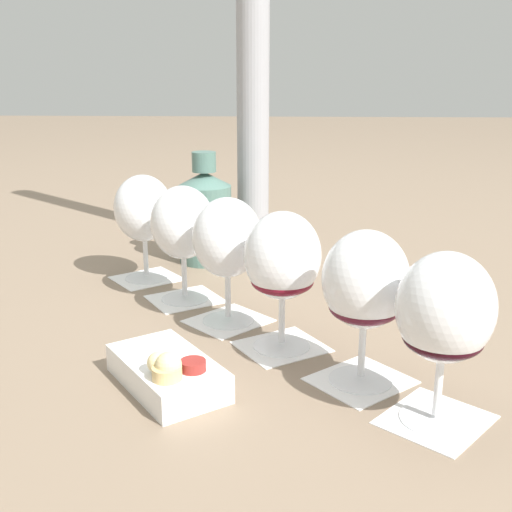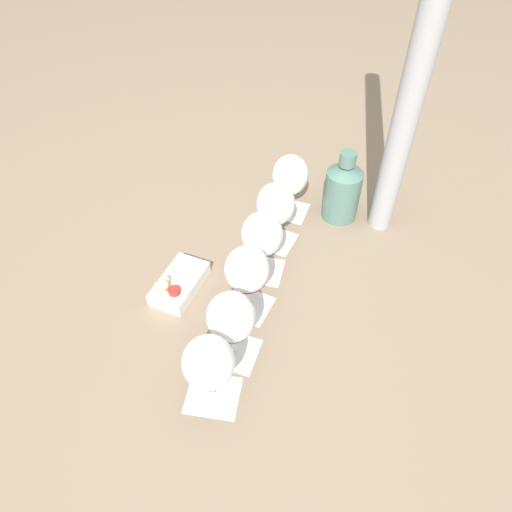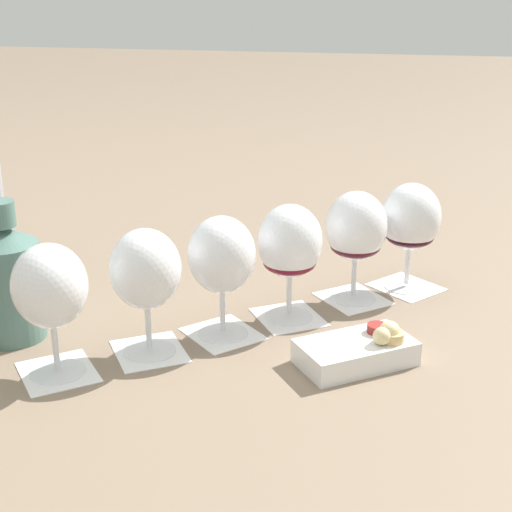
# 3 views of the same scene
# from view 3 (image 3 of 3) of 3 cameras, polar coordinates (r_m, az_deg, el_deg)

# --- Properties ---
(ground_plane) EXTENTS (8.00, 8.00, 0.00)m
(ground_plane) POSITION_cam_3_polar(r_m,az_deg,el_deg) (1.15, -0.02, -4.97)
(ground_plane) COLOR #7F6B56
(tasting_card_0) EXTENTS (0.13, 0.14, 0.00)m
(tasting_card_0) POSITION_cam_3_polar(r_m,az_deg,el_deg) (1.05, -14.21, -8.17)
(tasting_card_0) COLOR white
(tasting_card_0) RESTS_ON ground_plane
(tasting_card_1) EXTENTS (0.13, 0.13, 0.00)m
(tasting_card_1) POSITION_cam_3_polar(r_m,az_deg,el_deg) (1.08, -7.74, -6.87)
(tasting_card_1) COLOR white
(tasting_card_1) RESTS_ON ground_plane
(tasting_card_2) EXTENTS (0.14, 0.13, 0.00)m
(tasting_card_2) POSITION_cam_3_polar(r_m,az_deg,el_deg) (1.12, -2.43, -5.65)
(tasting_card_2) COLOR white
(tasting_card_2) RESTS_ON ground_plane
(tasting_card_3) EXTENTS (0.13, 0.13, 0.00)m
(tasting_card_3) POSITION_cam_3_polar(r_m,az_deg,el_deg) (1.17, 2.39, -4.45)
(tasting_card_3) COLOR white
(tasting_card_3) RESTS_ON ground_plane
(tasting_card_4) EXTENTS (0.13, 0.14, 0.00)m
(tasting_card_4) POSITION_cam_3_polar(r_m,az_deg,el_deg) (1.24, 7.06, -3.07)
(tasting_card_4) COLOR white
(tasting_card_4) RESTS_ON ground_plane
(tasting_card_5) EXTENTS (0.14, 0.13, 0.00)m
(tasting_card_5) POSITION_cam_3_polar(r_m,az_deg,el_deg) (1.30, 10.86, -2.21)
(tasting_card_5) COLOR white
(tasting_card_5) RESTS_ON ground_plane
(wine_glass_0) EXTENTS (0.09, 0.09, 0.17)m
(wine_glass_0) POSITION_cam_3_polar(r_m,az_deg,el_deg) (1.00, -14.74, -2.55)
(wine_glass_0) COLOR white
(wine_glass_0) RESTS_ON tasting_card_0
(wine_glass_1) EXTENTS (0.09, 0.09, 0.17)m
(wine_glass_1) POSITION_cam_3_polar(r_m,az_deg,el_deg) (1.03, -8.03, -1.36)
(wine_glass_1) COLOR white
(wine_glass_1) RESTS_ON tasting_card_1
(wine_glass_2) EXTENTS (0.09, 0.09, 0.17)m
(wine_glass_2) POSITION_cam_3_polar(r_m,az_deg,el_deg) (1.08, -2.51, -0.30)
(wine_glass_2) COLOR white
(wine_glass_2) RESTS_ON tasting_card_2
(wine_glass_3) EXTENTS (0.09, 0.09, 0.17)m
(wine_glass_3) POSITION_cam_3_polar(r_m,az_deg,el_deg) (1.13, 2.47, 0.71)
(wine_glass_3) COLOR white
(wine_glass_3) RESTS_ON tasting_card_3
(wine_glass_4) EXTENTS (0.09, 0.09, 0.17)m
(wine_glass_4) POSITION_cam_3_polar(r_m,az_deg,el_deg) (1.20, 7.28, 1.81)
(wine_glass_4) COLOR white
(wine_glass_4) RESTS_ON tasting_card_4
(wine_glass_5) EXTENTS (0.09, 0.09, 0.17)m
(wine_glass_5) POSITION_cam_3_polar(r_m,az_deg,el_deg) (1.26, 11.19, 2.47)
(wine_glass_5) COLOR white
(wine_glass_5) RESTS_ON tasting_card_5
(ceramic_vase) EXTENTS (0.09, 0.09, 0.20)m
(ceramic_vase) POSITION_cam_3_polar(r_m,az_deg,el_deg) (1.13, -17.66, -1.67)
(ceramic_vase) COLOR #4C7066
(ceramic_vase) RESTS_ON ground_plane
(snack_dish) EXTENTS (0.17, 0.16, 0.06)m
(snack_dish) POSITION_cam_3_polar(r_m,az_deg,el_deg) (1.04, 7.52, -6.80)
(snack_dish) COLOR white
(snack_dish) RESTS_ON ground_plane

